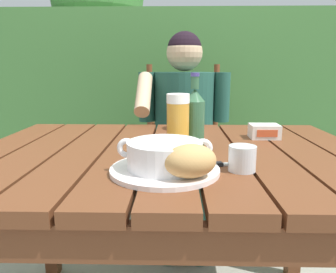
{
  "coord_description": "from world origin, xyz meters",
  "views": [
    {
      "loc": [
        0.01,
        -0.99,
        1.01
      ],
      "look_at": [
        -0.01,
        -0.12,
        0.82
      ],
      "focal_mm": 34.15,
      "sensor_mm": 36.0,
      "label": 1
    }
  ],
  "objects_px": {
    "table_knife": "(221,164)",
    "person_eating": "(183,125)",
    "soup_bowl": "(165,154)",
    "water_glass_small": "(242,158)",
    "butter_tub": "(264,131)",
    "diner_bowl": "(186,122)",
    "serving_plate": "(165,170)",
    "beer_bottle": "(194,117)",
    "bread_roll": "(190,161)",
    "beer_glass": "(178,123)",
    "chair_near_diner": "(183,155)"
  },
  "relations": [
    {
      "from": "serving_plate",
      "to": "diner_bowl",
      "type": "bearing_deg",
      "value": 82.85
    },
    {
      "from": "beer_bottle",
      "to": "person_eating",
      "type": "bearing_deg",
      "value": 91.54
    },
    {
      "from": "person_eating",
      "to": "beer_glass",
      "type": "xyz_separation_m",
      "value": [
        -0.04,
        -0.71,
        0.14
      ]
    },
    {
      "from": "water_glass_small",
      "to": "person_eating",
      "type": "bearing_deg",
      "value": 97.97
    },
    {
      "from": "bread_roll",
      "to": "water_glass_small",
      "type": "height_order",
      "value": "bread_roll"
    },
    {
      "from": "person_eating",
      "to": "soup_bowl",
      "type": "height_order",
      "value": "person_eating"
    },
    {
      "from": "table_knife",
      "to": "diner_bowl",
      "type": "distance_m",
      "value": 0.53
    },
    {
      "from": "chair_near_diner",
      "to": "beer_glass",
      "type": "bearing_deg",
      "value": -92.4
    },
    {
      "from": "person_eating",
      "to": "beer_bottle",
      "type": "distance_m",
      "value": 0.68
    },
    {
      "from": "beer_bottle",
      "to": "table_knife",
      "type": "distance_m",
      "value": 0.23
    },
    {
      "from": "bread_roll",
      "to": "butter_tub",
      "type": "distance_m",
      "value": 0.56
    },
    {
      "from": "serving_plate",
      "to": "soup_bowl",
      "type": "xyz_separation_m",
      "value": [
        -0.0,
        -0.0,
        0.04
      ]
    },
    {
      "from": "chair_near_diner",
      "to": "person_eating",
      "type": "distance_m",
      "value": 0.3
    },
    {
      "from": "beer_bottle",
      "to": "water_glass_small",
      "type": "distance_m",
      "value": 0.27
    },
    {
      "from": "bread_roll",
      "to": "chair_near_diner",
      "type": "bearing_deg",
      "value": 89.41
    },
    {
      "from": "soup_bowl",
      "to": "beer_bottle",
      "type": "height_order",
      "value": "beer_bottle"
    },
    {
      "from": "chair_near_diner",
      "to": "beer_bottle",
      "type": "xyz_separation_m",
      "value": [
        0.01,
        -0.87,
        0.37
      ]
    },
    {
      "from": "bread_roll",
      "to": "beer_glass",
      "type": "relative_size",
      "value": 0.83
    },
    {
      "from": "diner_bowl",
      "to": "water_glass_small",
      "type": "bearing_deg",
      "value": -77.65
    },
    {
      "from": "serving_plate",
      "to": "beer_bottle",
      "type": "height_order",
      "value": "beer_bottle"
    },
    {
      "from": "bread_roll",
      "to": "diner_bowl",
      "type": "height_order",
      "value": "bread_roll"
    },
    {
      "from": "serving_plate",
      "to": "butter_tub",
      "type": "xyz_separation_m",
      "value": [
        0.36,
        0.4,
        0.02
      ]
    },
    {
      "from": "bread_roll",
      "to": "beer_bottle",
      "type": "height_order",
      "value": "beer_bottle"
    },
    {
      "from": "chair_near_diner",
      "to": "person_eating",
      "type": "xyz_separation_m",
      "value": [
        -0.0,
        -0.21,
        0.22
      ]
    },
    {
      "from": "butter_tub",
      "to": "diner_bowl",
      "type": "bearing_deg",
      "value": 148.41
    },
    {
      "from": "bread_roll",
      "to": "person_eating",
      "type": "bearing_deg",
      "value": 89.46
    },
    {
      "from": "soup_bowl",
      "to": "table_knife",
      "type": "xyz_separation_m",
      "value": [
        0.15,
        0.06,
        -0.04
      ]
    },
    {
      "from": "person_eating",
      "to": "beer_bottle",
      "type": "xyz_separation_m",
      "value": [
        0.02,
        -0.66,
        0.15
      ]
    },
    {
      "from": "diner_bowl",
      "to": "bread_roll",
      "type": "bearing_deg",
      "value": -91.08
    },
    {
      "from": "table_knife",
      "to": "beer_bottle",
      "type": "bearing_deg",
      "value": 107.29
    },
    {
      "from": "serving_plate",
      "to": "table_knife",
      "type": "distance_m",
      "value": 0.16
    },
    {
      "from": "soup_bowl",
      "to": "water_glass_small",
      "type": "relative_size",
      "value": 3.41
    },
    {
      "from": "soup_bowl",
      "to": "table_knife",
      "type": "relative_size",
      "value": 1.51
    },
    {
      "from": "beer_glass",
      "to": "butter_tub",
      "type": "height_order",
      "value": "beer_glass"
    },
    {
      "from": "soup_bowl",
      "to": "beer_glass",
      "type": "distance_m",
      "value": 0.21
    },
    {
      "from": "table_knife",
      "to": "diner_bowl",
      "type": "xyz_separation_m",
      "value": [
        -0.08,
        0.52,
        0.03
      ]
    },
    {
      "from": "table_knife",
      "to": "person_eating",
      "type": "bearing_deg",
      "value": 95.29
    },
    {
      "from": "bread_roll",
      "to": "water_glass_small",
      "type": "distance_m",
      "value": 0.16
    },
    {
      "from": "bread_roll",
      "to": "butter_tub",
      "type": "xyz_separation_m",
      "value": [
        0.3,
        0.47,
        -0.02
      ]
    },
    {
      "from": "bread_roll",
      "to": "table_knife",
      "type": "relative_size",
      "value": 0.95
    },
    {
      "from": "chair_near_diner",
      "to": "butter_tub",
      "type": "relative_size",
      "value": 9.71
    },
    {
      "from": "serving_plate",
      "to": "butter_tub",
      "type": "relative_size",
      "value": 2.61
    },
    {
      "from": "person_eating",
      "to": "butter_tub",
      "type": "bearing_deg",
      "value": -60.77
    },
    {
      "from": "beer_bottle",
      "to": "beer_glass",
      "type": "bearing_deg",
      "value": -136.16
    },
    {
      "from": "water_glass_small",
      "to": "serving_plate",
      "type": "bearing_deg",
      "value": -175.35
    },
    {
      "from": "person_eating",
      "to": "serving_plate",
      "type": "distance_m",
      "value": 0.92
    },
    {
      "from": "beer_bottle",
      "to": "diner_bowl",
      "type": "relative_size",
      "value": 1.7
    },
    {
      "from": "beer_glass",
      "to": "diner_bowl",
      "type": "xyz_separation_m",
      "value": [
        0.04,
        0.37,
        -0.06
      ]
    },
    {
      "from": "beer_bottle",
      "to": "butter_tub",
      "type": "distance_m",
      "value": 0.32
    },
    {
      "from": "table_knife",
      "to": "diner_bowl",
      "type": "height_order",
      "value": "diner_bowl"
    }
  ]
}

